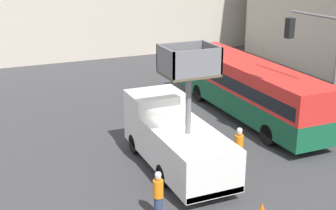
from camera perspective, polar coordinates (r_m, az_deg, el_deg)
name	(u,v)px	position (r m, az deg, el deg)	size (l,w,h in m)	color
ground_plane	(184,166)	(21.33, 2.01, -7.42)	(120.00, 120.00, 0.00)	#38383A
utility_truck	(175,137)	(20.54, 0.84, -3.87)	(2.50, 7.06, 5.79)	silver
city_bus	(248,86)	(26.91, 9.70, 2.33)	(2.59, 12.25, 3.24)	#145638
traffic_light_pole	(321,55)	(23.56, 18.19, 5.79)	(3.50, 3.25, 6.71)	slate
road_worker_near_truck	(158,195)	(17.15, -1.20, -10.89)	(0.38, 0.38, 1.86)	navy
road_worker_directing	(239,148)	(20.92, 8.61, -5.20)	(0.38, 0.38, 1.94)	navy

